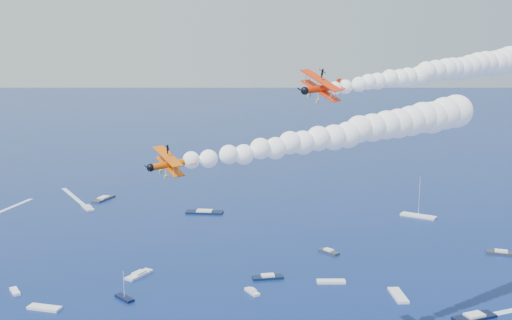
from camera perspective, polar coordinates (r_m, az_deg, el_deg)
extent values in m
cube|color=silver|center=(258.32, -15.74, -4.42)|extent=(5.63, 9.88, 0.70)
cube|color=black|center=(161.66, 20.10, -13.90)|extent=(11.77, 5.28, 0.70)
cube|color=silver|center=(168.83, 13.41, -12.45)|extent=(4.78, 10.22, 0.70)
cube|color=black|center=(176.28, 1.13, -11.13)|extent=(9.08, 3.41, 0.70)
cube|color=silver|center=(166.60, -0.37, -12.46)|extent=(3.41, 6.03, 0.70)
cube|color=white|center=(174.69, 7.17, -11.42)|extent=(8.48, 4.39, 0.70)
cube|color=white|center=(166.39, -19.53, -13.14)|extent=(8.97, 6.54, 0.70)
cube|color=black|center=(243.29, -4.94, -4.98)|extent=(15.61, 9.30, 0.70)
cube|color=white|center=(179.48, -22.00, -11.53)|extent=(3.60, 5.94, 0.70)
cube|color=silver|center=(181.49, -11.10, -10.68)|extent=(8.62, 8.72, 0.70)
cube|color=black|center=(166.59, -12.44, -12.73)|extent=(5.11, 6.62, 0.70)
cube|color=#303440|center=(271.96, -14.33, -3.60)|extent=(10.32, 12.75, 0.70)
cube|color=white|center=(245.77, 15.22, -5.16)|extent=(12.62, 12.78, 0.70)
cube|color=#282C36|center=(211.47, 22.34, -8.19)|extent=(9.48, 7.33, 0.70)
cube|color=#2D313D|center=(198.43, 6.95, -8.67)|extent=(5.59, 7.67, 0.70)
cube|color=white|center=(280.73, -17.00, -3.36)|extent=(13.04, 36.92, 0.04)
cube|color=white|center=(267.67, -22.84, -4.41)|extent=(18.54, 35.00, 0.04)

